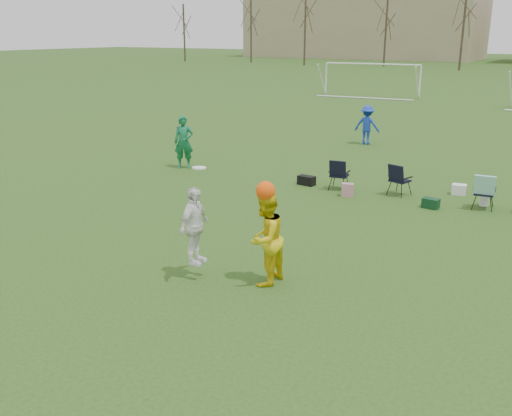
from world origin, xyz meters
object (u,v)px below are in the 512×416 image
Objects in this scene: fielder_green_near at (184,142)px; fielder_blue at (367,125)px; center_contest at (243,233)px; goal_left at (372,70)px.

fielder_green_near is 1.11× the size of fielder_blue.
fielder_green_near is 8.75m from fielder_blue.
goal_left reaches higher than center_contest.
goal_left reaches higher than fielder_green_near.
fielder_blue is 0.23× the size of goal_left.
goal_left is (-6.77, 18.78, 1.07)m from fielder_blue.
fielder_green_near is 26.71m from goal_left.
fielder_green_near is 0.26× the size of goal_left.
fielder_blue is at bearing 30.80° from fielder_green_near.
fielder_blue is (4.03, 7.77, -0.10)m from fielder_green_near.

